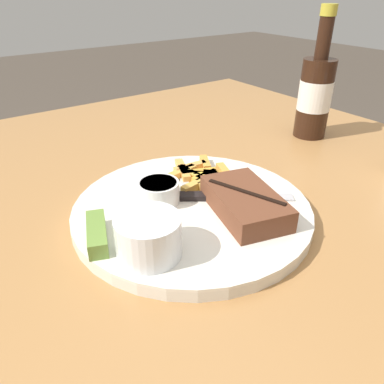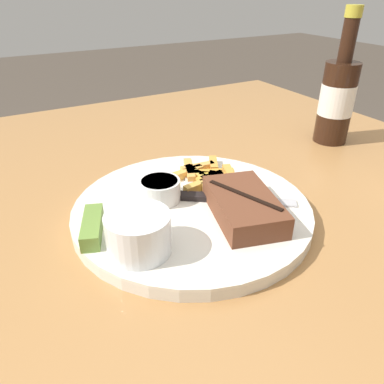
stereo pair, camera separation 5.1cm
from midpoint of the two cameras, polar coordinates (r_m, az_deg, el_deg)
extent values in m
cube|color=#A87542|center=(0.54, -2.71, -5.44)|extent=(1.19, 1.16, 0.04)
cylinder|color=#A87542|center=(1.36, 3.52, 0.11)|extent=(0.06, 0.06, 0.69)
cylinder|color=silver|center=(0.52, -2.78, -3.03)|extent=(0.33, 0.33, 0.01)
cylinder|color=white|center=(0.52, -2.80, -2.19)|extent=(0.33, 0.33, 0.00)
cube|color=brown|center=(0.49, 5.17, -1.68)|extent=(0.15, 0.11, 0.03)
cube|color=black|center=(0.49, 5.26, -0.06)|extent=(0.11, 0.04, 0.00)
cube|color=gold|center=(0.62, -0.33, 4.31)|extent=(0.05, 0.03, 0.01)
cube|color=#E59C4C|center=(0.60, -2.66, 3.62)|extent=(0.02, 0.06, 0.01)
cube|color=gold|center=(0.58, 2.57, 2.34)|extent=(0.06, 0.06, 0.01)
cube|color=gold|center=(0.55, 2.85, 2.27)|extent=(0.07, 0.04, 0.01)
cube|color=gold|center=(0.58, 0.95, 2.28)|extent=(0.05, 0.06, 0.01)
cube|color=gold|center=(0.59, -0.57, 2.85)|extent=(0.04, 0.07, 0.01)
cube|color=gold|center=(0.59, -4.01, 2.83)|extent=(0.02, 0.05, 0.01)
cube|color=#E59C48|center=(0.60, -3.86, 3.19)|extent=(0.07, 0.04, 0.01)
cube|color=gold|center=(0.55, -2.27, 0.84)|extent=(0.02, 0.05, 0.01)
cube|color=gold|center=(0.56, 0.88, 1.40)|extent=(0.01, 0.06, 0.01)
cube|color=gold|center=(0.57, -0.48, 2.16)|extent=(0.02, 0.05, 0.01)
cube|color=gold|center=(0.57, -1.91, 2.18)|extent=(0.08, 0.02, 0.01)
cylinder|color=white|center=(0.42, -10.10, -6.84)|extent=(0.07, 0.07, 0.05)
cylinder|color=beige|center=(0.41, -10.32, -4.84)|extent=(0.07, 0.07, 0.01)
cylinder|color=silver|center=(0.52, -7.89, -0.09)|extent=(0.06, 0.06, 0.03)
cylinder|color=black|center=(0.51, -7.98, 1.10)|extent=(0.05, 0.05, 0.01)
cube|color=olive|center=(0.47, -17.55, -5.91)|extent=(0.08, 0.05, 0.02)
cube|color=#B7B7BC|center=(0.60, -4.11, 3.01)|extent=(0.10, 0.05, 0.00)
cube|color=#B7B7BC|center=(0.54, -3.73, -0.22)|extent=(0.03, 0.02, 0.00)
cube|color=#B7B7BC|center=(0.54, -3.26, -0.17)|extent=(0.03, 0.02, 0.00)
cube|color=#B7B7BC|center=(0.54, -2.79, -0.13)|extent=(0.03, 0.02, 0.00)
cube|color=#B7B7BC|center=(0.53, 6.82, -0.93)|extent=(0.08, 0.10, 0.00)
cube|color=black|center=(0.53, -2.07, -0.74)|extent=(0.04, 0.05, 0.01)
cylinder|color=black|center=(0.81, 16.41, 13.41)|extent=(0.07, 0.07, 0.16)
cylinder|color=silver|center=(0.81, 16.49, 13.94)|extent=(0.07, 0.07, 0.06)
cylinder|color=black|center=(0.79, 17.68, 21.44)|extent=(0.03, 0.03, 0.08)
cylinder|color=gold|center=(0.78, 18.26, 24.87)|extent=(0.03, 0.03, 0.02)
camera|label=1|loc=(0.03, -92.86, -1.64)|focal=35.00mm
camera|label=2|loc=(0.03, 87.14, 1.64)|focal=35.00mm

